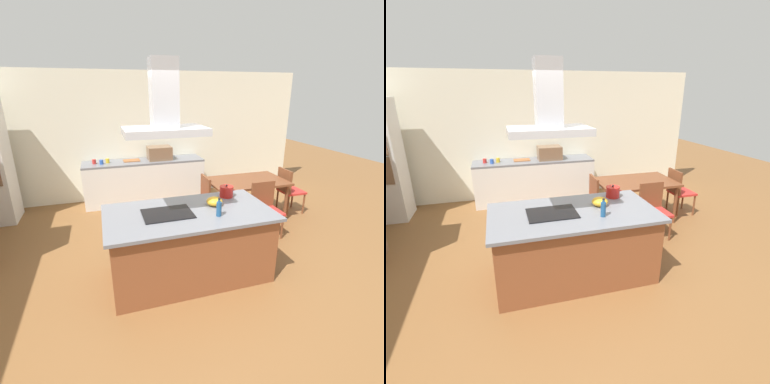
# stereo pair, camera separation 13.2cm
# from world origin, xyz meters

# --- Properties ---
(ground) EXTENTS (16.00, 16.00, 0.00)m
(ground) POSITION_xyz_m (0.00, 1.50, 0.00)
(ground) COLOR brown
(wall_back) EXTENTS (7.20, 0.10, 2.70)m
(wall_back) POSITION_xyz_m (0.00, 3.25, 1.35)
(wall_back) COLOR silver
(wall_back) RESTS_ON ground
(kitchen_island) EXTENTS (2.06, 1.10, 0.90)m
(kitchen_island) POSITION_xyz_m (0.00, 0.00, 0.45)
(kitchen_island) COLOR brown
(kitchen_island) RESTS_ON ground
(cooktop) EXTENTS (0.60, 0.44, 0.01)m
(cooktop) POSITION_xyz_m (-0.27, 0.00, 0.91)
(cooktop) COLOR black
(cooktop) RESTS_ON kitchen_island
(tea_kettle) EXTENTS (0.24, 0.19, 0.18)m
(tea_kettle) POSITION_xyz_m (0.66, 0.34, 0.98)
(tea_kettle) COLOR #B21E19
(tea_kettle) RESTS_ON kitchen_island
(olive_oil_bottle) EXTENTS (0.06, 0.06, 0.22)m
(olive_oil_bottle) POSITION_xyz_m (0.30, -0.24, 0.99)
(olive_oil_bottle) COLOR navy
(olive_oil_bottle) RESTS_ON kitchen_island
(mixing_bowl) EXTENTS (0.21, 0.21, 0.11)m
(mixing_bowl) POSITION_xyz_m (0.37, 0.08, 0.96)
(mixing_bowl) COLOR gold
(mixing_bowl) RESTS_ON kitchen_island
(back_counter) EXTENTS (2.52, 0.62, 0.90)m
(back_counter) POSITION_xyz_m (-0.11, 2.88, 0.45)
(back_counter) COLOR silver
(back_counter) RESTS_ON ground
(countertop_microwave) EXTENTS (0.50, 0.38, 0.28)m
(countertop_microwave) POSITION_xyz_m (0.23, 2.88, 1.04)
(countertop_microwave) COLOR brown
(countertop_microwave) RESTS_ON back_counter
(coffee_mug_red) EXTENTS (0.08, 0.08, 0.09)m
(coffee_mug_red) POSITION_xyz_m (-1.12, 2.89, 0.95)
(coffee_mug_red) COLOR red
(coffee_mug_red) RESTS_ON back_counter
(coffee_mug_blue) EXTENTS (0.08, 0.08, 0.09)m
(coffee_mug_blue) POSITION_xyz_m (-0.98, 2.81, 0.95)
(coffee_mug_blue) COLOR #2D56B2
(coffee_mug_blue) RESTS_ON back_counter
(coffee_mug_yellow) EXTENTS (0.08, 0.08, 0.09)m
(coffee_mug_yellow) POSITION_xyz_m (-0.85, 2.89, 0.95)
(coffee_mug_yellow) COLOR gold
(coffee_mug_yellow) RESTS_ON back_counter
(cutting_board) EXTENTS (0.34, 0.24, 0.02)m
(cutting_board) POSITION_xyz_m (-0.36, 2.93, 0.91)
(cutting_board) COLOR #995B33
(cutting_board) RESTS_ON back_counter
(dining_table) EXTENTS (1.40, 0.90, 0.75)m
(dining_table) POSITION_xyz_m (1.54, 1.38, 0.67)
(dining_table) COLOR brown
(dining_table) RESTS_ON ground
(chair_at_left_end) EXTENTS (0.42, 0.42, 0.89)m
(chair_at_left_end) POSITION_xyz_m (0.63, 1.38, 0.51)
(chair_at_left_end) COLOR red
(chair_at_left_end) RESTS_ON ground
(chair_facing_island) EXTENTS (0.42, 0.42, 0.89)m
(chair_facing_island) POSITION_xyz_m (1.54, 0.71, 0.51)
(chair_facing_island) COLOR red
(chair_facing_island) RESTS_ON ground
(chair_at_right_end) EXTENTS (0.42, 0.42, 0.89)m
(chair_at_right_end) POSITION_xyz_m (2.46, 1.38, 0.51)
(chair_at_right_end) COLOR red
(chair_at_right_end) RESTS_ON ground
(range_hood) EXTENTS (0.90, 0.55, 0.78)m
(range_hood) POSITION_xyz_m (-0.27, 0.00, 2.10)
(range_hood) COLOR #ADADB2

